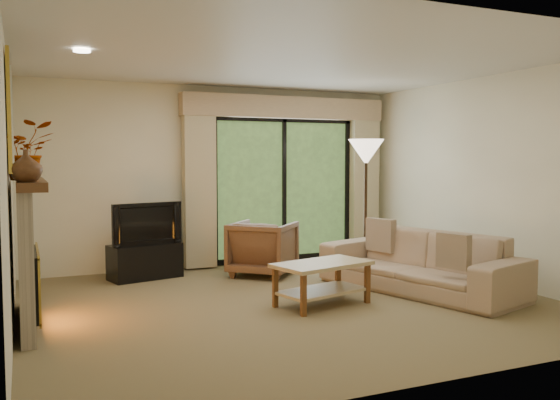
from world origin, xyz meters
name	(u,v)px	position (x,y,z in m)	size (l,w,h in m)	color
floor	(291,303)	(0.00, 0.00, 0.00)	(5.50, 5.50, 0.00)	olive
ceiling	(291,60)	(0.00, 0.00, 2.60)	(5.50, 5.50, 0.00)	silver
wall_back	(220,177)	(0.00, 2.50, 1.30)	(5.00, 5.00, 0.00)	beige
wall_front	(444,197)	(0.00, -2.50, 1.30)	(5.00, 5.00, 0.00)	beige
wall_left	(9,188)	(-2.75, 0.00, 1.30)	(5.00, 5.00, 0.00)	beige
wall_right	(490,180)	(2.75, 0.00, 1.30)	(5.00, 5.00, 0.00)	beige
fireplace	(26,253)	(-2.63, 0.20, 0.69)	(0.24, 1.70, 1.37)	gray
mirror	(11,116)	(-2.71, 0.20, 1.95)	(0.07, 1.45, 1.02)	gold
sliding_door	(284,189)	(1.00, 2.45, 1.10)	(2.26, 0.10, 2.16)	black
curtain_left	(199,184)	(-0.35, 2.34, 1.20)	(0.45, 0.18, 2.35)	tan
curtain_right	(364,181)	(2.35, 2.34, 1.20)	(0.45, 0.18, 2.35)	tan
cornice	(286,108)	(1.00, 2.36, 2.32)	(3.20, 0.24, 0.32)	tan
media_console	(145,261)	(-1.20, 1.95, 0.23)	(0.91, 0.41, 0.45)	black
tv	(145,223)	(-1.20, 1.95, 0.73)	(0.95, 0.12, 0.55)	black
armchair	(263,248)	(0.29, 1.53, 0.37)	(0.78, 0.80, 0.73)	brown
sofa	(419,262)	(1.61, -0.11, 0.35)	(2.41, 0.94, 0.70)	tan
pillow_near	(454,251)	(1.53, -0.80, 0.58)	(0.10, 0.38, 0.38)	brown
pillow_far	(381,235)	(1.53, 0.59, 0.59)	(0.11, 0.41, 0.41)	brown
coffee_table	(322,284)	(0.26, -0.22, 0.23)	(1.03, 0.56, 0.46)	tan
floor_lamp	(366,206)	(1.71, 1.25, 0.91)	(0.49, 0.49, 1.83)	#FFE7C7
vase	(26,166)	(-2.61, -0.46, 1.50)	(0.26, 0.26, 0.27)	#4D2D18
branches	(25,151)	(-2.61, -0.01, 1.63)	(0.47, 0.41, 0.53)	#933503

